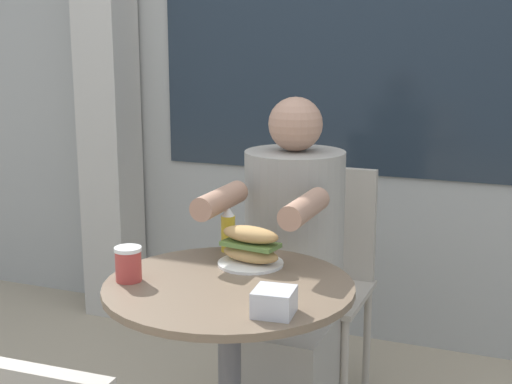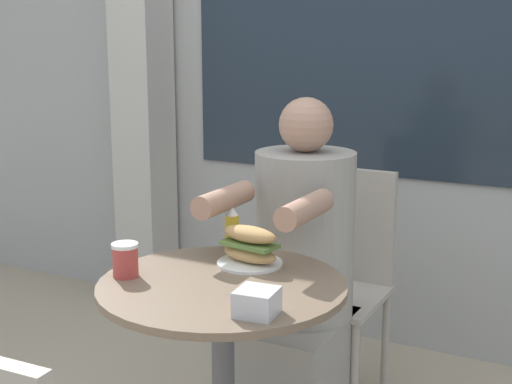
# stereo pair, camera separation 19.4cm
# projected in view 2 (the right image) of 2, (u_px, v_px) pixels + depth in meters

# --- Properties ---
(storefront_wall) EXTENTS (8.00, 0.09, 2.80)m
(storefront_wall) POSITION_uv_depth(u_px,v_px,m) (399.00, 20.00, 2.93)
(storefront_wall) COLOR #9E9E99
(storefront_wall) RESTS_ON ground_plane
(lattice_pillar) EXTENTS (0.22, 0.22, 2.40)m
(lattice_pillar) POSITION_uv_depth(u_px,v_px,m) (142.00, 66.00, 3.37)
(lattice_pillar) COLOR #B2ADA3
(lattice_pillar) RESTS_ON ground_plane
(cafe_table) EXTENTS (0.64, 0.64, 0.73)m
(cafe_table) POSITION_uv_depth(u_px,v_px,m) (223.00, 355.00, 1.86)
(cafe_table) COLOR brown
(cafe_table) RESTS_ON ground_plane
(diner_chair) EXTENTS (0.38, 0.38, 0.87)m
(diner_chair) POSITION_uv_depth(u_px,v_px,m) (338.00, 266.00, 2.60)
(diner_chair) COLOR #ADA393
(diner_chair) RESTS_ON ground_plane
(seated_diner) EXTENTS (0.33, 0.58, 1.16)m
(seated_diner) POSITION_uv_depth(u_px,v_px,m) (299.00, 300.00, 2.30)
(seated_diner) COLOR gray
(seated_diner) RESTS_ON ground_plane
(sandwich_on_plate) EXTENTS (0.18, 0.18, 0.11)m
(sandwich_on_plate) POSITION_uv_depth(u_px,v_px,m) (250.00, 248.00, 1.95)
(sandwich_on_plate) COLOR white
(sandwich_on_plate) RESTS_ON cafe_table
(drink_cup) EXTENTS (0.07, 0.07, 0.09)m
(drink_cup) POSITION_uv_depth(u_px,v_px,m) (125.00, 260.00, 1.86)
(drink_cup) COLOR #B73D38
(drink_cup) RESTS_ON cafe_table
(napkin_box) EXTENTS (0.10, 0.10, 0.06)m
(napkin_box) POSITION_uv_depth(u_px,v_px,m) (257.00, 302.00, 1.60)
(napkin_box) COLOR silver
(napkin_box) RESTS_ON cafe_table
(condiment_bottle) EXTENTS (0.04, 0.04, 0.14)m
(condiment_bottle) POSITION_uv_depth(u_px,v_px,m) (232.00, 229.00, 2.08)
(condiment_bottle) COLOR gold
(condiment_bottle) RESTS_ON cafe_table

